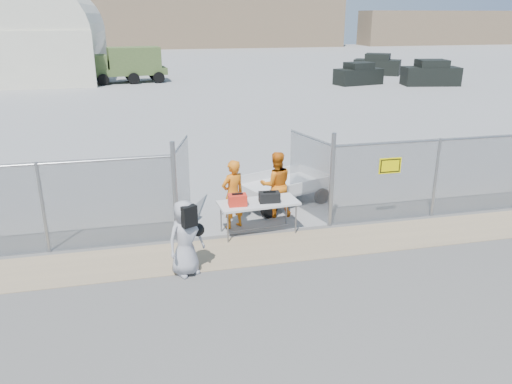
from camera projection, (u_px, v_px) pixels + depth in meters
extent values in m
plane|color=#464545|center=(276.00, 269.00, 10.98)|extent=(160.00, 160.00, 0.00)
cube|color=gray|center=(166.00, 71.00, 49.53)|extent=(160.00, 80.00, 0.01)
cube|color=#988362|center=(265.00, 249.00, 11.89)|extent=(44.00, 1.60, 0.01)
cube|color=red|center=(237.00, 200.00, 12.22)|extent=(0.46, 0.32, 0.28)
cube|color=black|center=(269.00, 197.00, 12.46)|extent=(0.54, 0.34, 0.25)
imported|color=orange|center=(233.00, 194.00, 12.81)|extent=(0.79, 0.68, 1.83)
imported|color=orange|center=(276.00, 184.00, 13.59)|extent=(0.92, 0.73, 1.83)
imported|color=#9998A0|center=(185.00, 238.00, 10.51)|extent=(0.97, 0.84, 1.67)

